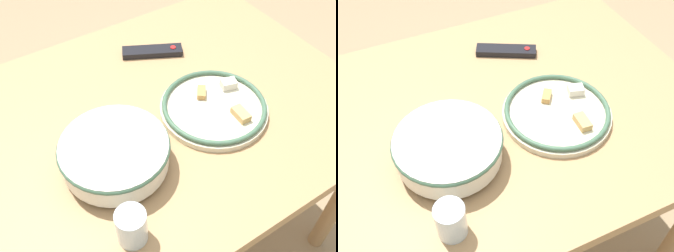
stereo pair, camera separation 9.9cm
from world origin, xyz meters
TOP-DOWN VIEW (x-y plane):
  - ground_plane at (0.00, 0.00)m, footprint 8.00×8.00m
  - dining_table at (0.00, 0.00)m, footprint 1.19×0.91m
  - noodle_bowl at (-0.20, -0.11)m, footprint 0.27×0.27m
  - food_plate at (0.12, -0.09)m, footprint 0.31×0.31m
  - tv_remote at (0.11, 0.23)m, footprint 0.20×0.14m
  - drinking_glass at (-0.26, -0.30)m, footprint 0.07×0.07m

SIDE VIEW (x-z plane):
  - ground_plane at x=0.00m, z-range 0.00..0.00m
  - dining_table at x=0.00m, z-range 0.29..1.05m
  - tv_remote at x=0.11m, z-range 0.76..0.78m
  - food_plate at x=0.12m, z-range 0.76..0.80m
  - drinking_glass at x=-0.26m, z-range 0.76..0.85m
  - noodle_bowl at x=-0.20m, z-range 0.77..0.85m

